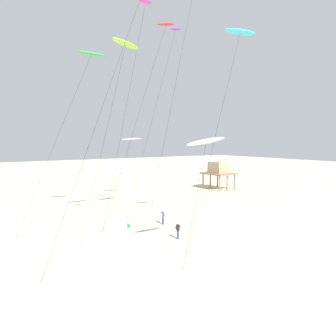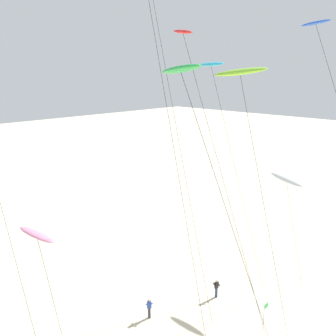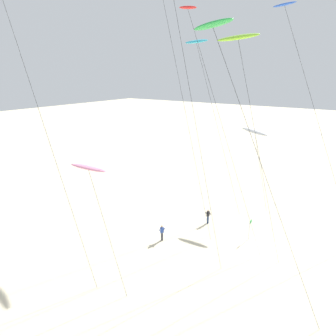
{
  "view_description": "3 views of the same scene",
  "coord_description": "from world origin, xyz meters",
  "px_view_note": "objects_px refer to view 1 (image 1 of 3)",
  "views": [
    {
      "loc": [
        29.89,
        -13.41,
        9.89
      ],
      "look_at": [
        -2.51,
        8.27,
        6.67
      ],
      "focal_mm": 38.97,
      "sensor_mm": 36.0,
      "label": 1
    },
    {
      "loc": [
        -22.13,
        -10.03,
        19.01
      ],
      "look_at": [
        -1.25,
        10.16,
        11.45
      ],
      "focal_mm": 40.11,
      "sensor_mm": 36.0,
      "label": 2
    },
    {
      "loc": [
        -27.21,
        -7.11,
        16.29
      ],
      "look_at": [
        -5.49,
        7.64,
        8.14
      ],
      "focal_mm": 33.06,
      "sensor_mm": 36.0,
      "label": 3
    }
  ],
  "objects_px": {
    "kite_pink": "(131,139)",
    "kite_flyer_middle": "(163,217)",
    "stilt_house": "(219,170)",
    "marker_flag": "(128,230)",
    "kite_magenta": "(144,8)",
    "kite_green": "(91,55)",
    "kite_purple": "(175,33)",
    "kite_cyan": "(240,33)",
    "kite_lime": "(125,45)",
    "kite_flyer_nearest": "(178,230)",
    "kite_red": "(165,29)",
    "kite_white": "(206,142)"
  },
  "relations": [
    {
      "from": "kite_lime",
      "to": "kite_magenta",
      "type": "xyz_separation_m",
      "value": [
        -3.76,
        4.32,
        5.28
      ]
    },
    {
      "from": "kite_pink",
      "to": "kite_white",
      "type": "distance_m",
      "value": 21.73
    },
    {
      "from": "kite_lime",
      "to": "kite_purple",
      "type": "relative_size",
      "value": 0.75
    },
    {
      "from": "kite_cyan",
      "to": "kite_flyer_nearest",
      "type": "bearing_deg",
      "value": -132.56
    },
    {
      "from": "kite_magenta",
      "to": "kite_white",
      "type": "xyz_separation_m",
      "value": [
        14.14,
        -2.82,
        -14.5
      ]
    },
    {
      "from": "kite_purple",
      "to": "kite_red",
      "type": "distance_m",
      "value": 15.51
    },
    {
      "from": "kite_pink",
      "to": "kite_flyer_nearest",
      "type": "xyz_separation_m",
      "value": [
        14.32,
        -2.59,
        -8.83
      ]
    },
    {
      "from": "kite_green",
      "to": "kite_flyer_nearest",
      "type": "xyz_separation_m",
      "value": [
        9.93,
        4.69,
        -18.06
      ]
    },
    {
      "from": "kite_cyan",
      "to": "kite_flyer_middle",
      "type": "height_order",
      "value": "kite_cyan"
    },
    {
      "from": "kite_red",
      "to": "kite_pink",
      "type": "height_order",
      "value": "kite_red"
    },
    {
      "from": "kite_lime",
      "to": "kite_flyer_middle",
      "type": "relative_size",
      "value": 11.6
    },
    {
      "from": "kite_lime",
      "to": "kite_flyer_middle",
      "type": "bearing_deg",
      "value": 112.48
    },
    {
      "from": "kite_magenta",
      "to": "kite_flyer_middle",
      "type": "height_order",
      "value": "kite_magenta"
    },
    {
      "from": "kite_pink",
      "to": "kite_flyer_middle",
      "type": "bearing_deg",
      "value": -3.23
    },
    {
      "from": "kite_flyer_nearest",
      "to": "stilt_house",
      "type": "relative_size",
      "value": 0.28
    },
    {
      "from": "kite_purple",
      "to": "marker_flag",
      "type": "height_order",
      "value": "kite_purple"
    },
    {
      "from": "kite_red",
      "to": "kite_white",
      "type": "bearing_deg",
      "value": -16.3
    },
    {
      "from": "kite_pink",
      "to": "kite_flyer_middle",
      "type": "relative_size",
      "value": 5.99
    },
    {
      "from": "marker_flag",
      "to": "kite_green",
      "type": "bearing_deg",
      "value": 177.57
    },
    {
      "from": "kite_green",
      "to": "kite_flyer_middle",
      "type": "bearing_deg",
      "value": 59.66
    },
    {
      "from": "kite_green",
      "to": "kite_red",
      "type": "bearing_deg",
      "value": 40.68
    },
    {
      "from": "kite_magenta",
      "to": "kite_cyan",
      "type": "bearing_deg",
      "value": 17.9
    },
    {
      "from": "kite_pink",
      "to": "kite_green",
      "type": "distance_m",
      "value": 12.56
    },
    {
      "from": "kite_purple",
      "to": "marker_flag",
      "type": "xyz_separation_m",
      "value": [
        14.48,
        -15.3,
        -23.41
      ]
    },
    {
      "from": "kite_green",
      "to": "marker_flag",
      "type": "relative_size",
      "value": 9.24
    },
    {
      "from": "kite_magenta",
      "to": "kite_lime",
      "type": "bearing_deg",
      "value": -48.95
    },
    {
      "from": "kite_flyer_nearest",
      "to": "kite_green",
      "type": "bearing_deg",
      "value": -154.71
    },
    {
      "from": "stilt_house",
      "to": "marker_flag",
      "type": "height_order",
      "value": "stilt_house"
    },
    {
      "from": "kite_green",
      "to": "kite_lime",
      "type": "bearing_deg",
      "value": 8.46
    },
    {
      "from": "kite_green",
      "to": "kite_flyer_middle",
      "type": "xyz_separation_m",
      "value": [
        3.99,
        6.81,
        -18.06
      ]
    },
    {
      "from": "kite_purple",
      "to": "kite_magenta",
      "type": "bearing_deg",
      "value": -50.43
    },
    {
      "from": "marker_flag",
      "to": "kite_red",
      "type": "bearing_deg",
      "value": 115.24
    },
    {
      "from": "kite_purple",
      "to": "kite_flyer_middle",
      "type": "relative_size",
      "value": 15.46
    },
    {
      "from": "kite_magenta",
      "to": "kite_purple",
      "type": "height_order",
      "value": "kite_purple"
    },
    {
      "from": "kite_purple",
      "to": "marker_flag",
      "type": "distance_m",
      "value": 31.5
    },
    {
      "from": "kite_green",
      "to": "kite_flyer_middle",
      "type": "relative_size",
      "value": 11.62
    },
    {
      "from": "kite_magenta",
      "to": "kite_flyer_nearest",
      "type": "relative_size",
      "value": 15.09
    },
    {
      "from": "kite_lime",
      "to": "kite_magenta",
      "type": "height_order",
      "value": "kite_magenta"
    },
    {
      "from": "kite_magenta",
      "to": "kite_green",
      "type": "xyz_separation_m",
      "value": [
        -2.65,
        -5.27,
        -5.15
      ]
    },
    {
      "from": "kite_white",
      "to": "kite_green",
      "type": "relative_size",
      "value": 0.52
    },
    {
      "from": "kite_magenta",
      "to": "kite_flyer_middle",
      "type": "bearing_deg",
      "value": 49.1
    },
    {
      "from": "kite_green",
      "to": "kite_pink",
      "type": "bearing_deg",
      "value": 121.04
    },
    {
      "from": "kite_lime",
      "to": "kite_white",
      "type": "distance_m",
      "value": 13.97
    },
    {
      "from": "kite_cyan",
      "to": "kite_green",
      "type": "relative_size",
      "value": 1.02
    },
    {
      "from": "kite_magenta",
      "to": "kite_red",
      "type": "height_order",
      "value": "kite_magenta"
    },
    {
      "from": "kite_purple",
      "to": "kite_green",
      "type": "bearing_deg",
      "value": -70.37
    },
    {
      "from": "kite_cyan",
      "to": "stilt_house",
      "type": "distance_m",
      "value": 39.16
    },
    {
      "from": "kite_cyan",
      "to": "kite_lime",
      "type": "bearing_deg",
      "value": -132.9
    },
    {
      "from": "kite_lime",
      "to": "kite_white",
      "type": "xyz_separation_m",
      "value": [
        10.39,
        1.5,
        -9.22
      ]
    },
    {
      "from": "kite_magenta",
      "to": "kite_green",
      "type": "height_order",
      "value": "kite_magenta"
    }
  ]
}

